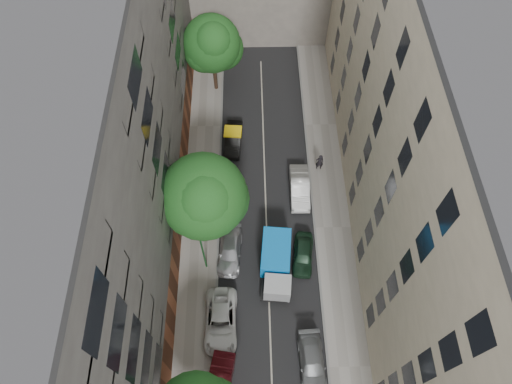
{
  "coord_description": "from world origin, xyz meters",
  "views": [
    {
      "loc": [
        -1.2,
        -17.05,
        33.98
      ],
      "look_at": [
        -0.88,
        -0.02,
        6.0
      ],
      "focal_mm": 32.0,
      "sensor_mm": 36.0,
      "label": 1
    }
  ],
  "objects_px": {
    "car_right_2": "(303,254)",
    "pedestrian": "(320,162)",
    "tarp_truck": "(276,263)",
    "car_right_3": "(300,188)",
    "car_left_2": "(221,321)",
    "tree_mid": "(205,199)",
    "lamp_post": "(201,243)",
    "car_right_1": "(312,363)",
    "car_left_5": "(233,139)",
    "car_left_3": "(230,251)",
    "tree_far": "(213,46)",
    "car_left_4": "(224,191)"
  },
  "relations": [
    {
      "from": "car_right_2",
      "to": "pedestrian",
      "type": "xyz_separation_m",
      "value": [
        2.04,
        8.56,
        0.45
      ]
    },
    {
      "from": "tarp_truck",
      "to": "car_right_3",
      "type": "relative_size",
      "value": 1.21
    },
    {
      "from": "car_left_2",
      "to": "pedestrian",
      "type": "relative_size",
      "value": 2.66
    },
    {
      "from": "car_right_2",
      "to": "tree_mid",
      "type": "relative_size",
      "value": 0.41
    },
    {
      "from": "lamp_post",
      "to": "pedestrian",
      "type": "relative_size",
      "value": 3.67
    },
    {
      "from": "car_left_2",
      "to": "car_right_1",
      "type": "relative_size",
      "value": 1.16
    },
    {
      "from": "car_left_5",
      "to": "lamp_post",
      "type": "xyz_separation_m",
      "value": [
        -2.06,
        -12.25,
        3.73
      ]
    },
    {
      "from": "car_left_5",
      "to": "car_right_3",
      "type": "relative_size",
      "value": 0.91
    },
    {
      "from": "car_left_2",
      "to": "lamp_post",
      "type": "bearing_deg",
      "value": 105.77
    },
    {
      "from": "car_right_2",
      "to": "pedestrian",
      "type": "distance_m",
      "value": 8.81
    },
    {
      "from": "car_right_3",
      "to": "lamp_post",
      "type": "distance_m",
      "value": 10.98
    },
    {
      "from": "car_left_5",
      "to": "car_right_3",
      "type": "height_order",
      "value": "car_right_3"
    },
    {
      "from": "car_left_3",
      "to": "car_right_2",
      "type": "distance_m",
      "value": 5.81
    },
    {
      "from": "tree_far",
      "to": "car_left_3",
      "type": "bearing_deg",
      "value": -85.22
    },
    {
      "from": "car_right_2",
      "to": "pedestrian",
      "type": "height_order",
      "value": "pedestrian"
    },
    {
      "from": "car_left_5",
      "to": "tree_far",
      "type": "xyz_separation_m",
      "value": [
        -1.7,
        6.86,
        4.9
      ]
    },
    {
      "from": "car_left_5",
      "to": "car_right_2",
      "type": "xyz_separation_m",
      "value": [
        5.6,
        -11.6,
        -0.02
      ]
    },
    {
      "from": "car_left_5",
      "to": "car_right_3",
      "type": "distance_m",
      "value": 7.91
    },
    {
      "from": "car_right_3",
      "to": "car_left_4",
      "type": "bearing_deg",
      "value": -178.1
    },
    {
      "from": "tarp_truck",
      "to": "car_right_3",
      "type": "height_order",
      "value": "tarp_truck"
    },
    {
      "from": "car_left_3",
      "to": "tree_far",
      "type": "height_order",
      "value": "tree_far"
    },
    {
      "from": "car_right_3",
      "to": "pedestrian",
      "type": "bearing_deg",
      "value": 52.2
    },
    {
      "from": "tarp_truck",
      "to": "car_left_4",
      "type": "xyz_separation_m",
      "value": [
        -4.2,
        7.02,
        -0.66
      ]
    },
    {
      "from": "tree_far",
      "to": "lamp_post",
      "type": "distance_m",
      "value": 19.15
    },
    {
      "from": "car_left_5",
      "to": "car_left_4",
      "type": "bearing_deg",
      "value": -93.95
    },
    {
      "from": "car_right_2",
      "to": "lamp_post",
      "type": "height_order",
      "value": "lamp_post"
    },
    {
      "from": "car_left_4",
      "to": "tree_mid",
      "type": "relative_size",
      "value": 0.43
    },
    {
      "from": "car_left_5",
      "to": "car_right_2",
      "type": "height_order",
      "value": "car_left_5"
    },
    {
      "from": "tarp_truck",
      "to": "tree_far",
      "type": "relative_size",
      "value": 0.66
    },
    {
      "from": "car_right_3",
      "to": "pedestrian",
      "type": "distance_m",
      "value": 3.08
    },
    {
      "from": "lamp_post",
      "to": "pedestrian",
      "type": "xyz_separation_m",
      "value": [
        9.7,
        9.2,
        -3.31
      ]
    },
    {
      "from": "car_left_4",
      "to": "car_left_5",
      "type": "height_order",
      "value": "car_left_4"
    },
    {
      "from": "car_right_1",
      "to": "lamp_post",
      "type": "height_order",
      "value": "lamp_post"
    },
    {
      "from": "car_right_1",
      "to": "car_left_4",
      "type": "bearing_deg",
      "value": 111.71
    },
    {
      "from": "car_left_4",
      "to": "pedestrian",
      "type": "distance_m",
      "value": 8.83
    },
    {
      "from": "car_left_2",
      "to": "car_right_1",
      "type": "xyz_separation_m",
      "value": [
        6.43,
        -2.98,
        -0.07
      ]
    },
    {
      "from": "car_right_1",
      "to": "car_right_2",
      "type": "bearing_deg",
      "value": 87.55
    },
    {
      "from": "car_right_3",
      "to": "pedestrian",
      "type": "height_order",
      "value": "pedestrian"
    },
    {
      "from": "car_right_3",
      "to": "tree_far",
      "type": "bearing_deg",
      "value": 121.71
    },
    {
      "from": "tree_mid",
      "to": "lamp_post",
      "type": "xyz_separation_m",
      "value": [
        -0.35,
        -2.63,
        -1.77
      ]
    },
    {
      "from": "tarp_truck",
      "to": "tree_far",
      "type": "bearing_deg",
      "value": 110.29
    },
    {
      "from": "tree_mid",
      "to": "car_left_4",
      "type": "bearing_deg",
      "value": 77.33
    },
    {
      "from": "car_left_3",
      "to": "car_left_5",
      "type": "xyz_separation_m",
      "value": [
        0.19,
        11.2,
        0.04
      ]
    },
    {
      "from": "pedestrian",
      "to": "tree_mid",
      "type": "bearing_deg",
      "value": 36.13
    },
    {
      "from": "tarp_truck",
      "to": "car_right_1",
      "type": "relative_size",
      "value": 1.25
    },
    {
      "from": "car_left_2",
      "to": "car_left_3",
      "type": "distance_m",
      "value": 5.63
    },
    {
      "from": "car_left_4",
      "to": "car_right_1",
      "type": "distance_m",
      "value": 15.57
    },
    {
      "from": "car_left_2",
      "to": "car_right_2",
      "type": "xyz_separation_m",
      "value": [
        6.4,
        5.2,
        -0.05
      ]
    },
    {
      "from": "tree_mid",
      "to": "pedestrian",
      "type": "height_order",
      "value": "tree_mid"
    },
    {
      "from": "car_left_3",
      "to": "car_right_2",
      "type": "relative_size",
      "value": 1.14
    }
  ]
}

